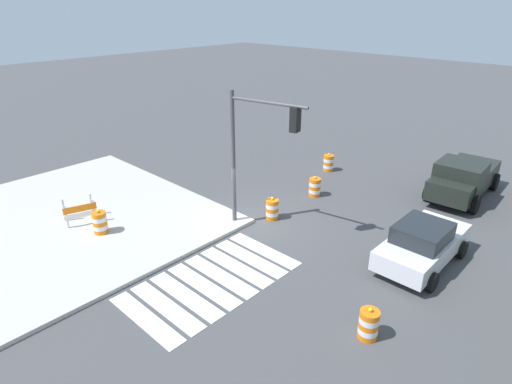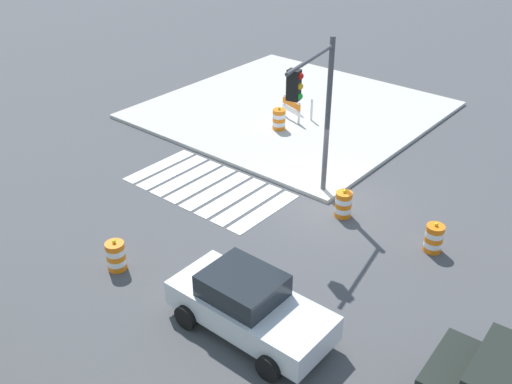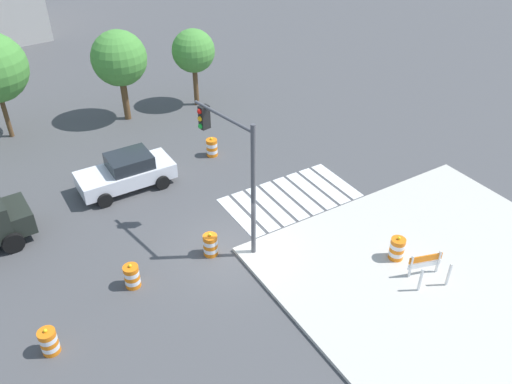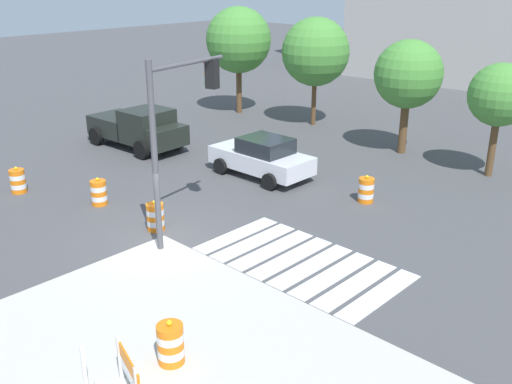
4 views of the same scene
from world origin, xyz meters
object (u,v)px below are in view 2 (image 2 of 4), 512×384
Objects in this scene: traffic_barrel_near_corner at (343,204)px; traffic_light_pole at (316,100)px; construction_barricade at (294,107)px; traffic_barrel_median_far at (434,238)px; sports_car at (249,305)px; traffic_barrel_on_sidewalk at (279,119)px; traffic_barrel_crosswalk_end at (116,256)px.

traffic_barrel_near_corner is 3.66m from traffic_light_pole.
construction_barricade is 0.26× the size of traffic_light_pole.
traffic_barrel_median_far is at bearing -178.76° from traffic_barrel_near_corner.
traffic_light_pole is at bearing -69.12° from sports_car.
sports_car reaches higher than traffic_barrel_median_far.
traffic_barrel_near_corner is 0.19× the size of traffic_light_pole.
construction_barricade is (9.19, -5.28, 0.27)m from traffic_barrel_median_far.
sports_car reaches higher than traffic_barrel_on_sidewalk.
traffic_barrel_on_sidewalk is at bearing -23.65° from traffic_barrel_median_far.
traffic_barrel_near_corner is at bearing 145.42° from traffic_barrel_on_sidewalk.
construction_barricade is (2.46, -12.04, 0.27)m from traffic_barrel_crosswalk_end.
sports_car is at bearing 124.19° from traffic_barrel_on_sidewalk.
traffic_barrel_near_corner and traffic_barrel_crosswalk_end have the same top height.
construction_barricade is at bearing -83.00° from traffic_barrel_on_sidewalk.
sports_car is at bearing -173.40° from traffic_barrel_crosswalk_end.
traffic_barrel_median_far is 5.58m from traffic_light_pole.
traffic_barrel_crosswalk_end is 10.96m from traffic_barrel_on_sidewalk.
sports_car is 4.22× the size of traffic_barrel_near_corner.
sports_car is 6.26m from traffic_barrel_near_corner.
traffic_barrel_near_corner is 0.72× the size of construction_barricade.
traffic_barrel_on_sidewalk is at bearing -34.58° from traffic_barrel_near_corner.
sports_car is at bearing 71.24° from traffic_barrel_median_far.
traffic_light_pole reaches higher than traffic_barrel_near_corner.
traffic_barrel_on_sidewalk is (9.03, -3.95, 0.15)m from traffic_barrel_median_far.
traffic_barrel_on_sidewalk is at bearing -55.81° from sports_car.
traffic_barrel_crosswalk_end is 1.00× the size of traffic_barrel_on_sidewalk.
traffic_barrel_near_corner is at bearing 138.28° from construction_barricade.
sports_car is 4.22× the size of traffic_barrel_crosswalk_end.
traffic_light_pole reaches higher than traffic_barrel_median_far.
traffic_barrel_on_sidewalk is (6.91, -10.18, -0.21)m from sports_car.
sports_car is 7.06m from traffic_light_pole.
traffic_barrel_on_sidewalk reaches higher than traffic_barrel_near_corner.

